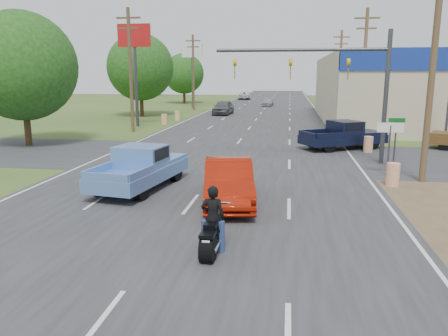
% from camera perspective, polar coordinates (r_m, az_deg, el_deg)
% --- Properties ---
extents(ground, '(200.00, 200.00, 0.00)m').
position_cam_1_polar(ground, '(9.25, -15.94, -18.92)').
color(ground, '#394E1F').
rests_on(ground, ground).
extents(main_road, '(15.00, 180.00, 0.02)m').
position_cam_1_polar(main_road, '(47.53, 4.22, 6.34)').
color(main_road, '#2D2D30').
rests_on(main_road, ground).
extents(cross_road, '(120.00, 10.00, 0.02)m').
position_cam_1_polar(cross_road, '(25.84, 0.54, 1.59)').
color(cross_road, '#2D2D30').
rests_on(cross_road, ground).
extents(utility_pole_1, '(2.00, 0.28, 10.00)m').
position_cam_1_polar(utility_pole_1, '(21.05, 25.68, 12.59)').
color(utility_pole_1, '#4C3823').
rests_on(utility_pole_1, ground).
extents(utility_pole_2, '(2.00, 0.28, 10.00)m').
position_cam_1_polar(utility_pole_2, '(38.64, 17.82, 12.40)').
color(utility_pole_2, '#4C3823').
rests_on(utility_pole_2, ground).
extents(utility_pole_3, '(2.00, 0.28, 10.00)m').
position_cam_1_polar(utility_pole_3, '(56.49, 14.90, 12.27)').
color(utility_pole_3, '#4C3823').
rests_on(utility_pole_3, ground).
extents(utility_pole_5, '(2.00, 0.28, 10.00)m').
position_cam_1_polar(utility_pole_5, '(37.50, -12.13, 12.72)').
color(utility_pole_5, '#4C3823').
rests_on(utility_pole_5, ground).
extents(utility_pole_6, '(2.00, 0.28, 10.00)m').
position_cam_1_polar(utility_pole_6, '(60.58, -4.03, 12.59)').
color(utility_pole_6, '#4C3823').
rests_on(utility_pole_6, ground).
extents(tree_0, '(7.14, 7.14, 8.84)m').
position_cam_1_polar(tree_0, '(32.32, -24.90, 11.96)').
color(tree_0, '#422D19').
rests_on(tree_0, ground).
extents(tree_1, '(7.56, 7.56, 9.36)m').
position_cam_1_polar(tree_1, '(52.03, -10.89, 12.79)').
color(tree_1, '#422D19').
rests_on(tree_1, ground).
extents(tree_2, '(6.72, 6.72, 8.32)m').
position_cam_1_polar(tree_2, '(75.28, -5.26, 12.17)').
color(tree_2, '#422D19').
rests_on(tree_2, ground).
extents(tree_5, '(7.98, 7.98, 9.88)m').
position_cam_1_polar(tree_5, '(105.56, 23.51, 11.70)').
color(tree_5, '#422D19').
rests_on(tree_5, ground).
extents(tree_6, '(8.82, 8.82, 10.92)m').
position_cam_1_polar(tree_6, '(107.54, -9.95, 12.81)').
color(tree_6, '#422D19').
rests_on(tree_6, ground).
extents(barrel_0, '(0.56, 0.56, 1.00)m').
position_cam_1_polar(barrel_0, '(20.13, 21.18, -0.81)').
color(barrel_0, orange).
rests_on(barrel_0, ground).
extents(barrel_1, '(0.56, 0.56, 1.00)m').
position_cam_1_polar(barrel_1, '(28.41, 18.32, 2.94)').
color(barrel_1, orange).
rests_on(barrel_1, ground).
extents(barrel_2, '(0.56, 0.56, 1.00)m').
position_cam_1_polar(barrel_2, '(43.08, -7.80, 6.33)').
color(barrel_2, orange).
rests_on(barrel_2, ground).
extents(barrel_3, '(0.56, 0.56, 1.00)m').
position_cam_1_polar(barrel_3, '(46.85, -6.09, 6.83)').
color(barrel_3, orange).
rests_on(barrel_3, ground).
extents(pole_sign_left_near, '(3.00, 0.35, 9.20)m').
position_cam_1_polar(pole_sign_left_near, '(41.67, -11.60, 15.20)').
color(pole_sign_left_near, '#3F3F44').
rests_on(pole_sign_left_near, ground).
extents(pole_sign_left_far, '(3.00, 0.35, 9.20)m').
position_cam_1_polar(pole_sign_left_far, '(64.75, -4.17, 14.19)').
color(pole_sign_left_far, '#3F3F44').
rests_on(pole_sign_left_far, ground).
extents(lane_sign, '(1.20, 0.08, 2.52)m').
position_cam_1_polar(lane_sign, '(21.86, 20.85, 3.92)').
color(lane_sign, '#3F3F44').
rests_on(lane_sign, ground).
extents(street_name_sign, '(0.80, 0.08, 2.61)m').
position_cam_1_polar(street_name_sign, '(23.48, 21.47, 3.66)').
color(street_name_sign, '#3F3F44').
rests_on(street_name_sign, ground).
extents(signal_mast, '(9.12, 0.40, 7.00)m').
position_cam_1_polar(signal_mast, '(24.28, 14.27, 11.94)').
color(signal_mast, '#3F3F44').
rests_on(signal_mast, ground).
extents(red_convertible, '(2.47, 5.16, 1.63)m').
position_cam_1_polar(red_convertible, '(16.15, 0.61, -1.85)').
color(red_convertible, '#971606').
rests_on(red_convertible, ground).
extents(motorcycle, '(0.72, 2.34, 1.19)m').
position_cam_1_polar(motorcycle, '(11.79, -1.52, -8.64)').
color(motorcycle, black).
rests_on(motorcycle, ground).
extents(rider, '(0.65, 0.43, 1.75)m').
position_cam_1_polar(rider, '(11.73, -1.46, -6.93)').
color(rider, black).
rests_on(rider, ground).
extents(blue_pickup, '(2.94, 5.72, 1.81)m').
position_cam_1_polar(blue_pickup, '(18.72, -10.70, 0.18)').
color(blue_pickup, black).
rests_on(blue_pickup, ground).
extents(navy_pickup, '(5.83, 4.52, 1.82)m').
position_cam_1_polar(navy_pickup, '(29.34, 15.51, 4.21)').
color(navy_pickup, black).
rests_on(navy_pickup, ground).
extents(distant_car_grey, '(2.31, 5.17, 1.72)m').
position_cam_1_polar(distant_car_grey, '(53.47, -0.10, 7.92)').
color(distant_car_grey, '#545459').
rests_on(distant_car_grey, ground).
extents(distant_car_silver, '(1.83, 4.25, 1.22)m').
position_cam_1_polar(distant_car_silver, '(68.45, 5.67, 8.55)').
color(distant_car_silver, '#A3A3A7').
rests_on(distant_car_silver, ground).
extents(distant_car_white, '(3.03, 5.64, 1.51)m').
position_cam_1_polar(distant_car_white, '(87.79, 2.66, 9.44)').
color(distant_car_white, silver).
rests_on(distant_car_white, ground).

